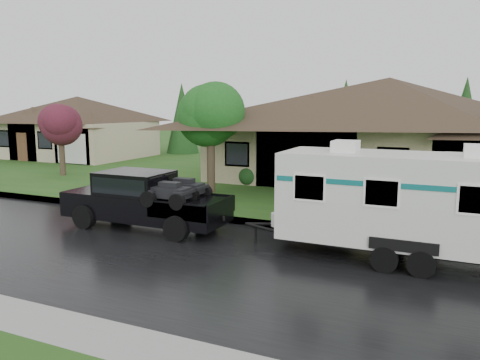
# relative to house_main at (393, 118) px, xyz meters

# --- Properties ---
(ground) EXTENTS (140.00, 140.00, 0.00)m
(ground) POSITION_rel_house_main_xyz_m (-2.29, -13.84, -3.59)
(ground) COLOR #234B17
(ground) RESTS_ON ground
(road) EXTENTS (140.00, 8.00, 0.01)m
(road) POSITION_rel_house_main_xyz_m (-2.29, -15.84, -3.59)
(road) COLOR black
(road) RESTS_ON ground
(curb) EXTENTS (140.00, 0.50, 0.15)m
(curb) POSITION_rel_house_main_xyz_m (-2.29, -11.59, -3.52)
(curb) COLOR gray
(curb) RESTS_ON ground
(lawn) EXTENTS (140.00, 26.00, 0.15)m
(lawn) POSITION_rel_house_main_xyz_m (-2.29, 1.16, -3.52)
(lawn) COLOR #234B17
(lawn) RESTS_ON ground
(house_main) EXTENTS (19.44, 10.80, 6.90)m
(house_main) POSITION_rel_house_main_xyz_m (0.00, 0.00, 0.00)
(house_main) COLOR gray
(house_main) RESTS_ON lawn
(house_far) EXTENTS (10.80, 8.64, 5.80)m
(house_far) POSITION_rel_house_main_xyz_m (-24.07, 2.02, -0.62)
(house_far) COLOR tan
(house_far) RESTS_ON lawn
(tree_left_green) EXTENTS (3.24, 3.24, 5.37)m
(tree_left_green) POSITION_rel_house_main_xyz_m (-7.36, -7.29, 0.28)
(tree_left_green) COLOR #382B1E
(tree_left_green) RESTS_ON lawn
(tree_red) EXTENTS (2.61, 2.61, 4.31)m
(tree_red) POSITION_rel_house_main_xyz_m (-17.98, -6.04, -0.46)
(tree_red) COLOR #382B1E
(tree_red) RESTS_ON lawn
(shrub_row) EXTENTS (13.60, 1.00, 1.00)m
(shrub_row) POSITION_rel_house_main_xyz_m (-0.29, -4.54, -2.94)
(shrub_row) COLOR #143814
(shrub_row) RESTS_ON lawn
(pickup_truck) EXTENTS (5.93, 2.25, 1.98)m
(pickup_truck) POSITION_rel_house_main_xyz_m (-6.77, -13.57, -2.53)
(pickup_truck) COLOR black
(pickup_truck) RESTS_ON ground
(travel_trailer) EXTENTS (7.32, 2.57, 3.28)m
(travel_trailer) POSITION_rel_house_main_xyz_m (2.03, -13.57, -1.85)
(travel_trailer) COLOR silver
(travel_trailer) RESTS_ON ground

